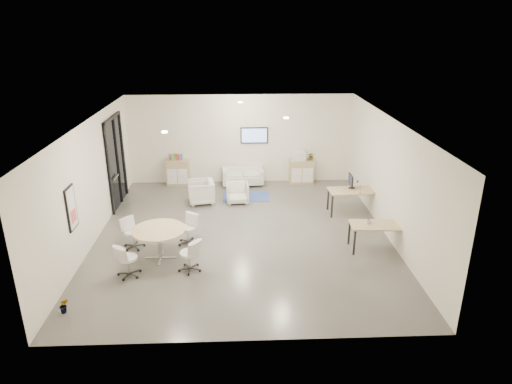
{
  "coord_description": "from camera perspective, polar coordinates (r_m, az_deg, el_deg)",
  "views": [
    {
      "loc": [
        -0.11,
        -11.49,
        5.63
      ],
      "look_at": [
        0.39,
        0.4,
        1.12
      ],
      "focal_mm": 32.0,
      "sensor_mm": 36.0,
      "label": 1
    }
  ],
  "objects": [
    {
      "name": "artwork",
      "position": [
        11.38,
        -22.08,
        -1.89
      ],
      "size": [
        0.05,
        0.54,
        1.04
      ],
      "color": "black",
      "rests_on": "room_shell"
    },
    {
      "name": "plant_floor",
      "position": [
        10.41,
        -22.82,
        -13.37
      ],
      "size": [
        0.21,
        0.35,
        0.15
      ],
      "primitive_type": "imported",
      "rotation": [
        0.0,
        0.0,
        0.09
      ],
      "color": "#3F7F3F",
      "rests_on": "room_shell"
    },
    {
      "name": "round_table",
      "position": [
        11.52,
        -12.06,
        -4.95
      ],
      "size": [
        1.33,
        1.33,
        0.81
      ],
      "color": "tan",
      "rests_on": "room_shell"
    },
    {
      "name": "loveseat",
      "position": [
        16.51,
        -1.67,
        1.9
      ],
      "size": [
        1.5,
        0.83,
        0.54
      ],
      "rotation": [
        0.0,
        0.0,
        0.07
      ],
      "color": "silver",
      "rests_on": "room_shell"
    },
    {
      "name": "blue_rug",
      "position": [
        15.49,
        -1.22,
        -0.55
      ],
      "size": [
        1.56,
        1.06,
        0.01
      ],
      "primitive_type": "cube",
      "rotation": [
        0.0,
        0.0,
        -0.02
      ],
      "color": "#324E9B",
      "rests_on": "room_shell"
    },
    {
      "name": "desk_rear",
      "position": [
        14.24,
        11.99,
        -0.04
      ],
      "size": [
        1.51,
        0.84,
        0.76
      ],
      "rotation": [
        0.0,
        0.0,
        0.07
      ],
      "color": "tan",
      "rests_on": "room_shell"
    },
    {
      "name": "printer",
      "position": [
        16.56,
        5.35,
        4.6
      ],
      "size": [
        0.55,
        0.47,
        0.37
      ],
      "rotation": [
        0.0,
        0.0,
        -0.07
      ],
      "color": "white",
      "rests_on": "sideboard_right"
    },
    {
      "name": "sideboard_right",
      "position": [
        16.75,
        5.69,
        2.59
      ],
      "size": [
        0.88,
        0.43,
        0.88
      ],
      "color": "tan",
      "rests_on": "room_shell"
    },
    {
      "name": "meeting_chairs",
      "position": [
        11.65,
        -11.94,
        -6.35
      ],
      "size": [
        2.39,
        2.39,
        0.82
      ],
      "color": "white",
      "rests_on": "room_shell"
    },
    {
      "name": "monitor",
      "position": [
        14.26,
        11.78,
        1.35
      ],
      "size": [
        0.2,
        0.5,
        0.44
      ],
      "color": "black",
      "rests_on": "desk_rear"
    },
    {
      "name": "wall_tv",
      "position": [
        16.43,
        -0.22,
        7.09
      ],
      "size": [
        0.98,
        0.06,
        0.58
      ],
      "color": "black",
      "rests_on": "room_shell"
    },
    {
      "name": "desk_front",
      "position": [
        12.18,
        14.81,
        -4.25
      ],
      "size": [
        1.37,
        0.73,
        0.7
      ],
      "rotation": [
        0.0,
        0.0,
        -0.05
      ],
      "color": "tan",
      "rests_on": "room_shell"
    },
    {
      "name": "plant_cabinet",
      "position": [
        16.62,
        6.92,
        4.38
      ],
      "size": [
        0.27,
        0.3,
        0.22
      ],
      "primitive_type": "imported",
      "rotation": [
        0.0,
        0.0,
        -0.05
      ],
      "color": "#3F7F3F",
      "rests_on": "sideboard_right"
    },
    {
      "name": "glass_door",
      "position": [
        15.1,
        -17.11,
        3.95
      ],
      "size": [
        0.09,
        1.9,
        2.85
      ],
      "color": "black",
      "rests_on": "room_shell"
    },
    {
      "name": "books",
      "position": [
        16.57,
        -10.0,
        4.31
      ],
      "size": [
        0.47,
        0.14,
        0.22
      ],
      "color": "red",
      "rests_on": "sideboard_left"
    },
    {
      "name": "cup",
      "position": [
        12.13,
        13.91,
        -3.57
      ],
      "size": [
        0.13,
        0.1,
        0.12
      ],
      "primitive_type": "imported",
      "rotation": [
        0.0,
        0.0,
        -0.02
      ],
      "color": "white",
      "rests_on": "desk_front"
    },
    {
      "name": "ceiling_spots",
      "position": [
        12.57,
        -2.82,
        9.48
      ],
      "size": [
        3.14,
        4.14,
        0.03
      ],
      "color": "#FFEAC6",
      "rests_on": "room_shell"
    },
    {
      "name": "room_shell",
      "position": [
        12.18,
        -1.76,
        1.42
      ],
      "size": [
        9.6,
        10.6,
        4.8
      ],
      "color": "#514F49",
      "rests_on": "ground"
    },
    {
      "name": "armchair_right",
      "position": [
        14.89,
        -2.33,
        0.02
      ],
      "size": [
        0.74,
        0.7,
        0.72
      ],
      "primitive_type": "imported",
      "rotation": [
        0.0,
        0.0,
        0.06
      ],
      "color": "silver",
      "rests_on": "room_shell"
    },
    {
      "name": "armchair_left",
      "position": [
        14.94,
        -6.89,
        0.15
      ],
      "size": [
        0.87,
        0.91,
        0.83
      ],
      "primitive_type": "imported",
      "rotation": [
        0.0,
        0.0,
        -1.41
      ],
      "color": "silver",
      "rests_on": "room_shell"
    },
    {
      "name": "sideboard_left",
      "position": [
        16.72,
        -9.74,
        2.43
      ],
      "size": [
        0.82,
        0.42,
        0.92
      ],
      "color": "tan",
      "rests_on": "room_shell"
    }
  ]
}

